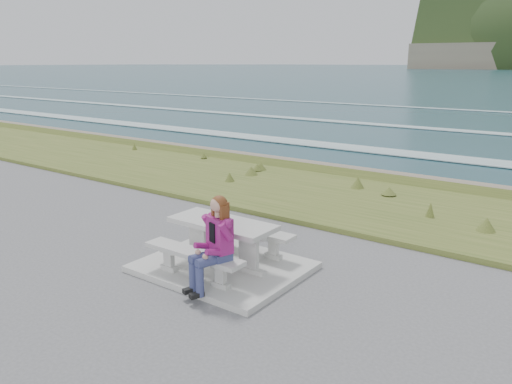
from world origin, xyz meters
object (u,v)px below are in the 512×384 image
(picnic_table, at_px, (222,231))
(seated_woman, at_px, (211,256))
(bench_seaward, at_px, (248,233))
(bench_landward, at_px, (193,257))

(picnic_table, height_order, seated_woman, seated_woman)
(bench_seaward, xyz_separation_m, seated_woman, (0.47, -1.53, 0.17))
(bench_seaward, distance_m, seated_woman, 1.61)
(bench_seaward, relative_size, seated_woman, 1.27)
(picnic_table, xyz_separation_m, bench_seaward, (0.00, 0.70, -0.23))
(bench_seaward, height_order, seated_woman, seated_woman)
(picnic_table, distance_m, bench_landward, 0.74)
(picnic_table, height_order, bench_seaward, picnic_table)
(picnic_table, relative_size, seated_woman, 1.27)
(bench_landward, relative_size, bench_seaward, 1.00)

